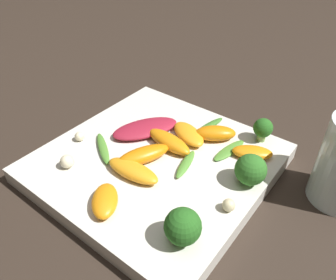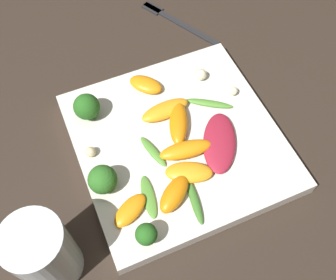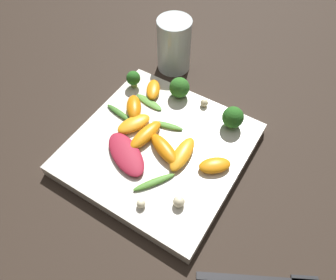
% 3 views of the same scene
% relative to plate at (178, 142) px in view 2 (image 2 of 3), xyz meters
% --- Properties ---
extents(ground_plane, '(2.40, 2.40, 0.00)m').
position_rel_plate_xyz_m(ground_plane, '(0.00, 0.00, -0.01)').
color(ground_plane, '#2D231C').
extents(plate, '(0.30, 0.30, 0.03)m').
position_rel_plate_xyz_m(plate, '(0.00, 0.00, 0.00)').
color(plate, silver).
rests_on(plate, ground_plane).
extents(drinking_glass, '(0.07, 0.07, 0.12)m').
position_rel_plate_xyz_m(drinking_glass, '(0.10, -0.22, 0.05)').
color(drinking_glass, silver).
rests_on(drinking_glass, ground_plane).
extents(fork, '(0.17, 0.10, 0.01)m').
position_rel_plate_xyz_m(fork, '(-0.26, 0.11, -0.01)').
color(fork, '#262628').
rests_on(fork, ground_plane).
extents(radicchio_leaf_0, '(0.12, 0.09, 0.01)m').
position_rel_plate_xyz_m(radicchio_leaf_0, '(0.04, 0.05, 0.02)').
color(radicchio_leaf_0, maroon).
rests_on(radicchio_leaf_0, plate).
extents(orange_segment_0, '(0.08, 0.06, 0.02)m').
position_rel_plate_xyz_m(orange_segment_0, '(-0.02, 0.01, 0.02)').
color(orange_segment_0, orange).
rests_on(orange_segment_0, plate).
extents(orange_segment_1, '(0.06, 0.07, 0.02)m').
position_rel_plate_xyz_m(orange_segment_1, '(0.09, -0.04, 0.02)').
color(orange_segment_1, orange).
rests_on(orange_segment_1, plate).
extents(orange_segment_2, '(0.06, 0.08, 0.02)m').
position_rel_plate_xyz_m(orange_segment_2, '(0.06, -0.01, 0.02)').
color(orange_segment_2, orange).
rests_on(orange_segment_2, plate).
extents(orange_segment_3, '(0.05, 0.06, 0.01)m').
position_rel_plate_xyz_m(orange_segment_3, '(0.08, -0.11, 0.02)').
color(orange_segment_3, orange).
rests_on(orange_segment_3, plate).
extents(orange_segment_4, '(0.06, 0.06, 0.02)m').
position_rel_plate_xyz_m(orange_segment_4, '(-0.11, -0.01, 0.02)').
color(orange_segment_4, orange).
rests_on(orange_segment_4, plate).
extents(orange_segment_5, '(0.04, 0.08, 0.02)m').
position_rel_plate_xyz_m(orange_segment_5, '(0.03, -0.00, 0.02)').
color(orange_segment_5, orange).
rests_on(orange_segment_5, plate).
extents(orange_segment_6, '(0.04, 0.08, 0.02)m').
position_rel_plate_xyz_m(orange_segment_6, '(-0.05, 0.00, 0.02)').
color(orange_segment_6, orange).
rests_on(orange_segment_6, plate).
extents(broccoli_floret_0, '(0.04, 0.04, 0.04)m').
position_rel_plate_xyz_m(broccoli_floret_0, '(-0.09, -0.11, 0.04)').
color(broccoli_floret_0, '#84AD5B').
rests_on(broccoli_floret_0, plate).
extents(broccoli_floret_1, '(0.03, 0.03, 0.04)m').
position_rel_plate_xyz_m(broccoli_floret_1, '(0.13, -0.10, 0.03)').
color(broccoli_floret_1, '#7A9E51').
rests_on(broccoli_floret_1, plate).
extents(broccoli_floret_2, '(0.04, 0.04, 0.04)m').
position_rel_plate_xyz_m(broccoli_floret_2, '(0.03, -0.13, 0.03)').
color(broccoli_floret_2, '#84AD5B').
rests_on(broccoli_floret_2, plate).
extents(arugula_sprig_0, '(0.06, 0.03, 0.01)m').
position_rel_plate_xyz_m(arugula_sprig_0, '(0.01, -0.04, 0.02)').
color(arugula_sprig_0, '#518E33').
rests_on(arugula_sprig_0, plate).
extents(arugula_sprig_1, '(0.07, 0.03, 0.01)m').
position_rel_plate_xyz_m(arugula_sprig_1, '(0.07, -0.08, 0.02)').
color(arugula_sprig_1, '#518E33').
rests_on(arugula_sprig_1, plate).
extents(arugula_sprig_2, '(0.05, 0.07, 0.01)m').
position_rel_plate_xyz_m(arugula_sprig_2, '(-0.04, 0.07, 0.02)').
color(arugula_sprig_2, '#518E33').
rests_on(arugula_sprig_2, plate).
extents(arugula_sprig_3, '(0.07, 0.02, 0.01)m').
position_rel_plate_xyz_m(arugula_sprig_3, '(0.11, -0.02, 0.02)').
color(arugula_sprig_3, '#3D7528').
rests_on(arugula_sprig_3, plate).
extents(macadamia_nut_0, '(0.02, 0.02, 0.02)m').
position_rel_plate_xyz_m(macadamia_nut_0, '(-0.09, 0.08, 0.02)').
color(macadamia_nut_0, beige).
rests_on(macadamia_nut_0, plate).
extents(macadamia_nut_1, '(0.02, 0.02, 0.02)m').
position_rel_plate_xyz_m(macadamia_nut_1, '(-0.02, -0.13, 0.02)').
color(macadamia_nut_1, beige).
rests_on(macadamia_nut_1, plate).
extents(macadamia_nut_2, '(0.01, 0.01, 0.01)m').
position_rel_plate_xyz_m(macadamia_nut_2, '(-0.04, 0.12, 0.02)').
color(macadamia_nut_2, beige).
rests_on(macadamia_nut_2, plate).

